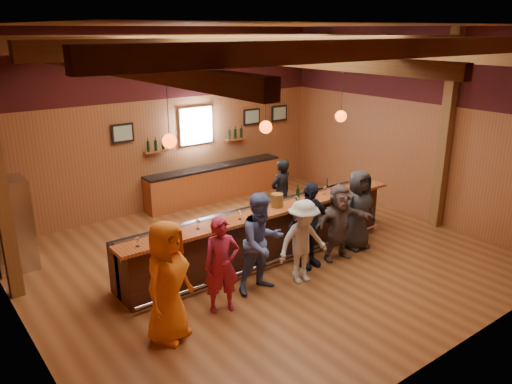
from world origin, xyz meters
TOP-DOWN VIEW (x-y plane):
  - room at (0.00, 0.06)m, footprint 9.04×9.00m
  - bar_counter at (0.02, 0.15)m, footprint 6.30×1.07m
  - back_bar_cabinet at (1.20, 3.72)m, footprint 4.00×0.52m
  - window at (0.80, 3.95)m, footprint 0.95×0.09m
  - framed_pictures at (1.67, 3.94)m, footprint 5.35×0.05m
  - wine_shelves at (0.80, 3.88)m, footprint 3.00×0.18m
  - pendant_lights at (0.00, 0.00)m, footprint 4.24×0.24m
  - stainless_fridge at (-4.10, 2.60)m, footprint 0.70×0.70m
  - customer_orange at (-2.80, -1.26)m, footprint 1.09×0.95m
  - customer_redvest at (-1.74, -1.08)m, footprint 0.69×0.56m
  - customer_denim at (-0.81, -0.94)m, footprint 0.90×0.71m
  - customer_white at (-0.03, -1.14)m, footprint 1.08×0.69m
  - customer_navy at (0.47, -0.76)m, footprint 1.02×0.44m
  - customer_brown at (1.18, -0.86)m, footprint 1.52×0.73m
  - customer_dark at (1.90, -0.72)m, footprint 0.86×0.58m
  - bartender at (1.37, 1.16)m, footprint 0.65×0.47m
  - ice_bucket at (0.21, -0.11)m, footprint 0.24×0.24m
  - bottle_a at (0.76, -0.09)m, footprint 0.08×0.08m
  - bottle_b at (0.74, -0.13)m, footprint 0.07×0.07m
  - glass_a at (-2.78, -0.21)m, footprint 0.07×0.07m
  - glass_b at (-2.08, -0.19)m, footprint 0.07×0.07m
  - glass_c at (-1.62, -0.16)m, footprint 0.08×0.08m
  - glass_d at (-0.76, -0.22)m, footprint 0.07×0.07m
  - glass_e at (-0.20, -0.09)m, footprint 0.08×0.08m
  - glass_f at (0.60, -0.24)m, footprint 0.08×0.08m
  - glass_g at (1.51, -0.11)m, footprint 0.08×0.08m
  - glass_h at (1.80, -0.20)m, footprint 0.08×0.08m

SIDE VIEW (x-z plane):
  - back_bar_cabinet at x=1.20m, z-range 0.00..0.95m
  - bar_counter at x=0.02m, z-range -0.03..1.08m
  - customer_brown at x=1.18m, z-range 0.00..1.57m
  - customer_white at x=-0.03m, z-range 0.00..1.58m
  - customer_redvest at x=-1.74m, z-range 0.00..1.62m
  - bartender at x=1.37m, z-range 0.00..1.64m
  - customer_dark at x=1.90m, z-range 0.00..1.71m
  - customer_navy at x=0.47m, z-range 0.00..1.72m
  - stainless_fridge at x=-4.10m, z-range 0.00..1.80m
  - customer_denim at x=-0.81m, z-range 0.00..1.81m
  - customer_orange at x=-2.80m, z-range 0.00..1.87m
  - glass_b at x=-2.08m, z-range 1.14..1.31m
  - glass_a at x=-2.78m, z-range 1.15..1.31m
  - glass_d at x=-0.76m, z-range 1.15..1.31m
  - bottle_b at x=0.74m, z-range 1.08..1.39m
  - glass_h at x=1.80m, z-range 1.15..1.32m
  - glass_g at x=1.51m, z-range 1.15..1.33m
  - glass_e at x=-0.20m, z-range 1.15..1.33m
  - glass_f at x=0.60m, z-range 1.15..1.33m
  - glass_c at x=-1.62m, z-range 1.15..1.33m
  - ice_bucket at x=0.21m, z-range 1.11..1.38m
  - bottle_a at x=0.76m, z-range 1.07..1.42m
  - wine_shelves at x=0.80m, z-range 1.47..1.77m
  - window at x=0.80m, z-range 1.57..2.52m
  - framed_pictures at x=1.67m, z-range 1.88..2.33m
  - pendant_lights at x=0.00m, z-range 2.02..3.39m
  - room at x=0.00m, z-range 0.95..5.47m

